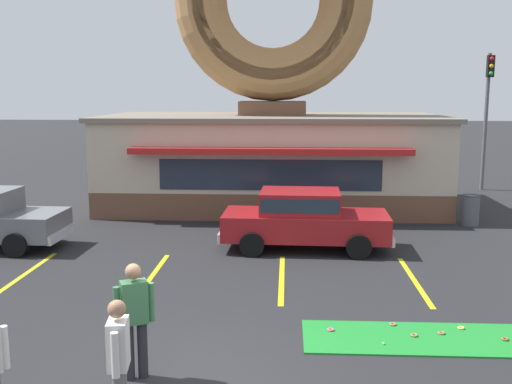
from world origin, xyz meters
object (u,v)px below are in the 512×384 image
Objects in this scene: pedestrian_blue_sweater_man at (119,359)px; trash_bin at (470,210)px; car_red at (303,217)px; golf_ball at (384,343)px; traffic_light_pole at (487,103)px; pedestrian_clipboard_woman at (135,315)px.

pedestrian_blue_sweater_man reaches higher than trash_bin.
car_red is 4.73× the size of trash_bin.
car_red is (-1.19, 6.23, 0.82)m from golf_ball.
car_red reaches higher than trash_bin.
traffic_light_pole reaches higher than golf_ball.
golf_ball is 0.02× the size of pedestrian_clipboard_woman.
trash_bin is at bearing -110.22° from traffic_light_pole.
traffic_light_pole is at bearing 69.78° from trash_bin.
golf_ball is 6.40m from car_red.
golf_ball is at bearing -112.37° from traffic_light_pole.
pedestrian_blue_sweater_man is at bearing -83.62° from pedestrian_clipboard_woman.
car_red is at bearing 74.34° from pedestrian_blue_sweater_man.
car_red is 0.80× the size of traffic_light_pole.
pedestrian_blue_sweater_man is (-3.70, -2.71, 0.90)m from golf_ball.
pedestrian_clipboard_woman reaches higher than golf_ball.
car_red is 2.69× the size of pedestrian_blue_sweater_man.
car_red is 13.32m from traffic_light_pole.
traffic_light_pole is at bearing 61.36° from pedestrian_blue_sweater_man.
car_red reaches higher than golf_ball.
car_red is at bearing -149.03° from trash_bin.
pedestrian_clipboard_woman is (-3.86, -1.33, 0.94)m from golf_ball.
golf_ball is 4.18m from pedestrian_clipboard_woman.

